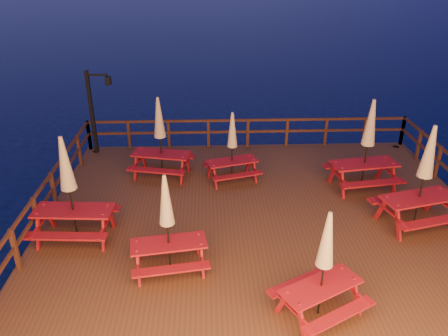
# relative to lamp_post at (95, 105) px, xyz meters

# --- Properties ---
(ground) EXTENTS (500.00, 500.00, 0.00)m
(ground) POSITION_rel_lamp_post_xyz_m (5.39, -4.55, -2.20)
(ground) COLOR black
(ground) RESTS_ON ground
(deck) EXTENTS (12.00, 10.00, 0.40)m
(deck) POSITION_rel_lamp_post_xyz_m (5.39, -4.55, -2.00)
(deck) COLOR #4E2F19
(deck) RESTS_ON ground
(deck_piles) EXTENTS (11.44, 9.44, 1.40)m
(deck_piles) POSITION_rel_lamp_post_xyz_m (5.39, -4.55, -2.50)
(deck_piles) COLOR #371A11
(deck_piles) RESTS_ON ground
(railing) EXTENTS (11.80, 9.75, 1.10)m
(railing) POSITION_rel_lamp_post_xyz_m (5.39, -2.77, -1.03)
(railing) COLOR #371A11
(railing) RESTS_ON deck
(lamp_post) EXTENTS (0.85, 0.18, 3.00)m
(lamp_post) POSITION_rel_lamp_post_xyz_m (0.00, 0.00, 0.00)
(lamp_post) COLOR black
(lamp_post) RESTS_ON deck
(picnic_table_0) EXTENTS (2.31, 2.06, 2.82)m
(picnic_table_0) POSITION_rel_lamp_post_xyz_m (9.39, -5.14, -0.33)
(picnic_table_0) COLOR maroon
(picnic_table_0) RESTS_ON deck
(picnic_table_1) EXTENTS (2.20, 1.90, 2.83)m
(picnic_table_1) POSITION_rel_lamp_post_xyz_m (8.63, -3.06, -0.32)
(picnic_table_1) COLOR maroon
(picnic_table_1) RESTS_ON deck
(picnic_table_2) EXTENTS (2.04, 1.72, 2.78)m
(picnic_table_2) POSITION_rel_lamp_post_xyz_m (0.54, -5.41, -0.35)
(picnic_table_2) COLOR maroon
(picnic_table_2) RESTS_ON deck
(picnic_table_3) EXTENTS (1.88, 1.63, 2.41)m
(picnic_table_3) POSITION_rel_lamp_post_xyz_m (3.00, -6.73, -0.54)
(picnic_table_3) COLOR maroon
(picnic_table_3) RESTS_ON deck
(picnic_table_4) EXTENTS (2.13, 1.89, 2.64)m
(picnic_table_4) POSITION_rel_lamp_post_xyz_m (2.41, -1.97, -0.42)
(picnic_table_4) COLOR maroon
(picnic_table_4) RESTS_ON deck
(picnic_table_5) EXTENTS (2.11, 1.99, 2.38)m
(picnic_table_5) POSITION_rel_lamp_post_xyz_m (6.08, -8.25, -0.56)
(picnic_table_5) COLOR maroon
(picnic_table_5) RESTS_ON deck
(picnic_table_6) EXTENTS (1.89, 1.70, 2.27)m
(picnic_table_6) POSITION_rel_lamp_post_xyz_m (4.66, -2.38, -0.62)
(picnic_table_6) COLOR maroon
(picnic_table_6) RESTS_ON deck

